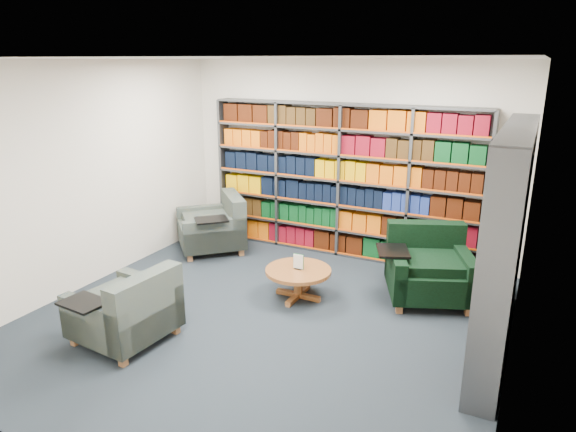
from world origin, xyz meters
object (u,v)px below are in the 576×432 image
at_px(chair_teal_left, 217,228).
at_px(chair_teal_front, 129,313).
at_px(chair_green_right, 427,269).
at_px(coffee_table, 298,275).

relative_size(chair_teal_left, chair_teal_front, 1.23).
xyz_separation_m(chair_green_right, coffee_table, (-1.38, -0.76, -0.05)).
distance_m(chair_teal_left, chair_green_right, 3.23).
height_order(chair_green_right, chair_teal_front, chair_green_right).
distance_m(chair_green_right, coffee_table, 1.58).
height_order(chair_teal_left, coffee_table, chair_teal_left).
xyz_separation_m(chair_teal_left, chair_teal_front, (0.73, -2.66, -0.02)).
bearing_deg(chair_green_right, chair_teal_front, -135.64).
height_order(chair_green_right, coffee_table, chair_green_right).
relative_size(chair_teal_left, chair_green_right, 1.03).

